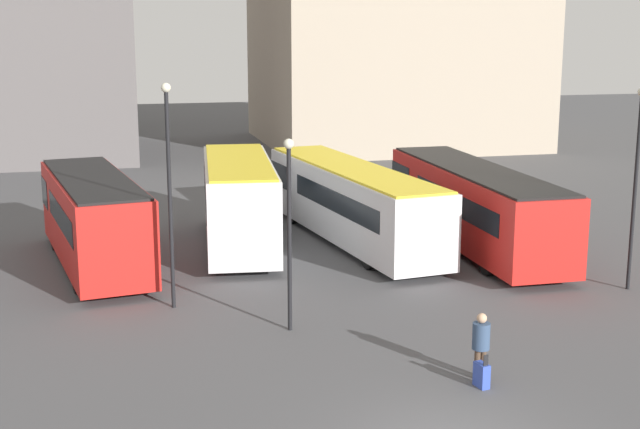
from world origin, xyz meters
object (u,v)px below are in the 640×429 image
Objects in this scene: lamp_post_0 at (289,219)px; lamp_post_1 at (636,174)px; lamp_post_2 at (169,181)px; bus_0 at (94,218)px; bus_3 at (473,203)px; traveler at (481,340)px; bus_2 at (351,200)px; bus_1 at (239,200)px; suitcase at (482,375)px.

lamp_post_1 reaches higher than lamp_post_0.
lamp_post_2 is (-14.31, 1.57, 0.13)m from lamp_post_1.
bus_0 is 13.99m from bus_3.
lamp_post_0 is at bearing -43.08° from lamp_post_2.
lamp_post_2 is at bearing 136.92° from lamp_post_0.
traveler is at bearing -50.29° from lamp_post_0.
bus_3 is at bearing -121.38° from bus_2.
bus_2 is 1.04× the size of bus_3.
bus_0 is 5.52m from bus_1.
lamp_post_1 is at bearing -121.84° from bus_0.
suitcase is (-0.90, -14.52, -1.32)m from bus_2.
lamp_post_2 is at bearing -166.30° from bus_0.
bus_0 is at bearing 112.77° from lamp_post_2.
lamp_post_1 is at bearing -157.79° from bus_3.
bus_3 is at bearing 22.62° from lamp_post_2.
lamp_post_0 is 0.83× the size of lamp_post_1.
bus_0 is 11.60× the size of suitcase.
bus_0 reaches higher than traveler.
bus_0 is 9.82m from lamp_post_0.
bus_1 is 14.22m from lamp_post_1.
traveler is at bearing 157.84° from bus_3.
traveler is 10.29m from lamp_post_2.
suitcase is 10.52m from lamp_post_1.
lamp_post_2 is at bearing 30.49° from suitcase.
bus_0 is 1.83× the size of lamp_post_0.
lamp_post_0 is at bearing -174.37° from bus_1.
bus_0 is 0.81× the size of bus_3.
bus_0 is 1.05× the size of bus_1.
traveler is at bearing -143.23° from lamp_post_1.
lamp_post_1 is (7.79, 6.18, 3.44)m from suitcase.
lamp_post_1 reaches higher than traveler.
bus_3 is at bearing -97.01° from bus_1.
bus_3 reaches higher than suitcase.
bus_1 is 8.90m from bus_3.
bus_1 reaches higher than bus_3.
lamp_post_1 is (7.62, 5.69, 2.76)m from traveler.
lamp_post_0 is (-4.44, -9.56, 1.55)m from bus_2.
bus_2 is at bearing -12.56° from traveler.
traveler is (-5.02, -12.14, -0.69)m from bus_3.
suitcase is at bearing -141.57° from lamp_post_1.
lamp_post_1 is at bearing -61.18° from suitcase.
bus_2 is 14.07m from traveler.
lamp_post_1 is at bearing -62.84° from traveler.
bus_0 is 6.22m from lamp_post_2.
lamp_post_2 is (-7.42, -6.77, 2.25)m from bus_2.
traveler is at bearing -153.76° from bus_0.
lamp_post_1 is 0.96× the size of lamp_post_2.
bus_0 reaches higher than suitcase.
bus_3 is 2.27× the size of lamp_post_0.
bus_2 is (4.37, -0.12, -0.19)m from bus_1.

